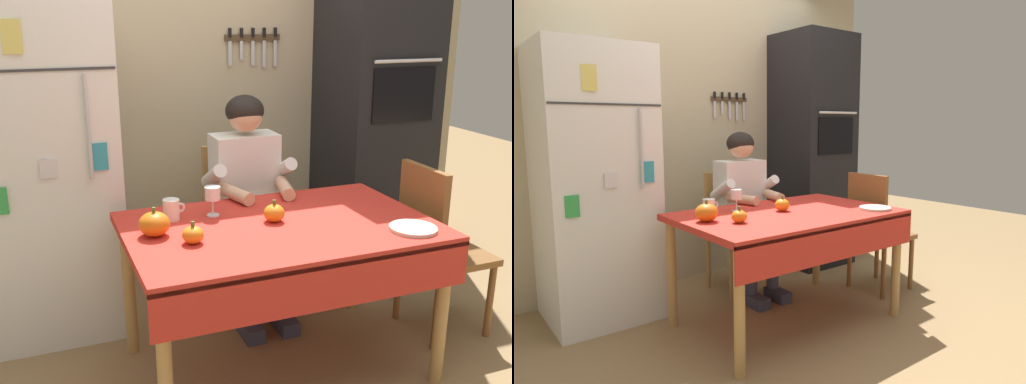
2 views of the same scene
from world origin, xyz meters
The scene contains 14 objects.
ground_plane centered at (0.00, 0.00, 0.00)m, with size 10.00×10.00×0.00m, color #93754C.
back_wall_assembly centered at (0.05, 1.35, 1.30)m, with size 3.70×0.13×2.60m.
refrigerator centered at (-0.95, 0.96, 0.90)m, with size 0.68×0.71×1.80m.
wall_oven centered at (1.05, 1.00, 1.05)m, with size 0.60×0.64×2.10m.
dining_table centered at (0.00, 0.08, 0.66)m, with size 1.40×0.90×0.74m.
chair_behind_person centered at (0.07, 0.87, 0.51)m, with size 0.40×0.40×0.93m.
seated_person centered at (0.07, 0.68, 0.74)m, with size 0.47×0.55×1.25m.
chair_right_side centered at (0.90, 0.11, 0.51)m, with size 0.40×0.40×0.93m.
coffee_mug centered at (-0.44, 0.33, 0.79)m, with size 0.10×0.08×0.10m.
wine_glass centered at (-0.25, 0.32, 0.85)m, with size 0.07×0.07×0.14m.
pumpkin_large centered at (-0.01, 0.14, 0.78)m, with size 0.10×0.10×0.10m.
pumpkin_medium centered at (-0.56, 0.16, 0.79)m, with size 0.14×0.14×0.13m.
pumpkin_small centered at (-0.43, 0.01, 0.78)m, with size 0.09×0.09×0.10m.
serving_tray centered at (0.52, -0.19, 0.75)m, with size 0.21×0.21×0.02m, color beige.
Camera 1 is at (-1.03, -2.24, 1.67)m, focal length 41.68 mm.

